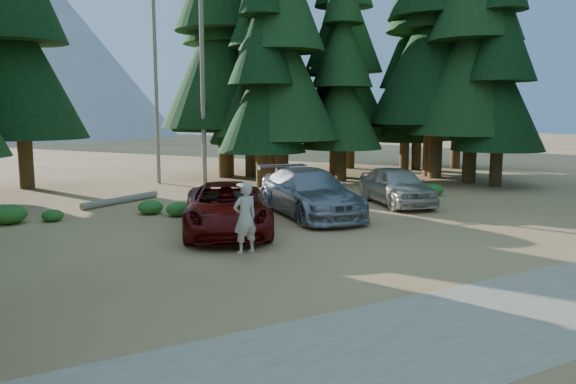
% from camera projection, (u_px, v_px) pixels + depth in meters
% --- Properties ---
extents(ground, '(160.00, 160.00, 0.00)m').
position_uv_depth(ground, '(359.00, 239.00, 16.61)').
color(ground, '#9B6942').
rests_on(ground, ground).
extents(gravel_strip, '(26.00, 3.50, 0.01)m').
position_uv_depth(gravel_strip, '(558.00, 303.00, 11.02)').
color(gravel_strip, gray).
rests_on(gravel_strip, ground).
extents(forest_belt_north, '(36.00, 7.00, 22.00)m').
position_uv_depth(forest_belt_north, '(187.00, 184.00, 29.52)').
color(forest_belt_north, black).
rests_on(forest_belt_north, ground).
extents(forest_belt_east, '(6.00, 22.00, 22.00)m').
position_uv_depth(forest_belt_east, '(563.00, 189.00, 27.64)').
color(forest_belt_east, black).
rests_on(forest_belt_east, ground).
extents(snag_front, '(0.24, 0.24, 12.00)m').
position_uv_depth(snag_front, '(202.00, 67.00, 28.64)').
color(snag_front, gray).
rests_on(snag_front, ground).
extents(snag_back, '(0.20, 0.20, 10.00)m').
position_uv_depth(snag_back, '(156.00, 88.00, 29.09)').
color(snag_back, gray).
rests_on(snag_back, ground).
extents(mountain_peak, '(48.00, 50.00, 28.00)m').
position_uv_depth(mountain_peak, '(14.00, 56.00, 89.51)').
color(mountain_peak, '#92949A').
rests_on(mountain_peak, ground).
extents(red_pickup, '(4.43, 6.09, 1.54)m').
position_uv_depth(red_pickup, '(227.00, 208.00, 17.47)').
color(red_pickup, '#5A0B07').
rests_on(red_pickup, ground).
extents(silver_minivan_center, '(3.16, 6.11, 1.69)m').
position_uv_depth(silver_minivan_center, '(309.00, 193.00, 20.30)').
color(silver_minivan_center, '#94959B').
rests_on(silver_minivan_center, ground).
extents(silver_minivan_right, '(3.01, 4.91, 1.56)m').
position_uv_depth(silver_minivan_right, '(396.00, 186.00, 22.75)').
color(silver_minivan_right, '#BDB6A8').
rests_on(silver_minivan_right, ground).
extents(frisbee_player, '(0.72, 0.52, 1.83)m').
position_uv_depth(frisbee_player, '(245.00, 217.00, 14.12)').
color(frisbee_player, beige).
rests_on(frisbee_player, ground).
extents(log_left, '(3.58, 2.25, 0.28)m').
position_uv_depth(log_left, '(121.00, 200.00, 23.12)').
color(log_left, gray).
rests_on(log_left, ground).
extents(log_mid, '(3.70, 0.73, 0.30)m').
position_uv_depth(log_mid, '(306.00, 187.00, 27.21)').
color(log_mid, gray).
rests_on(log_mid, ground).
extents(log_right, '(4.76, 2.65, 0.33)m').
position_uv_depth(log_right, '(267.00, 195.00, 24.34)').
color(log_right, gray).
rests_on(log_right, ground).
extents(shrub_far_left, '(1.17, 1.17, 0.64)m').
position_uv_depth(shrub_far_left, '(9.00, 214.00, 18.88)').
color(shrub_far_left, '#216D20').
rests_on(shrub_far_left, ground).
extents(shrub_left, '(0.93, 0.93, 0.51)m').
position_uv_depth(shrub_left, '(151.00, 207.00, 20.71)').
color(shrub_left, '#216D20').
rests_on(shrub_left, ground).
extents(shrub_center_left, '(0.91, 0.91, 0.50)m').
position_uv_depth(shrub_center_left, '(178.00, 209.00, 20.30)').
color(shrub_center_left, '#216D20').
rests_on(shrub_center_left, ground).
extents(shrub_center_right, '(1.03, 1.03, 0.57)m').
position_uv_depth(shrub_center_right, '(286.00, 188.00, 25.63)').
color(shrub_center_right, '#216D20').
rests_on(shrub_center_right, ground).
extents(shrub_right, '(0.92, 0.92, 0.50)m').
position_uv_depth(shrub_right, '(286.00, 192.00, 24.83)').
color(shrub_right, '#216D20').
rests_on(shrub_right, ground).
extents(shrub_far_right, '(1.31, 1.31, 0.72)m').
position_uv_depth(shrub_far_right, '(379.00, 179.00, 28.53)').
color(shrub_far_right, '#216D20').
rests_on(shrub_far_right, ground).
extents(shrub_edge_west, '(0.73, 0.73, 0.40)m').
position_uv_depth(shrub_edge_west, '(53.00, 215.00, 19.34)').
color(shrub_edge_west, '#216D20').
rests_on(shrub_edge_west, ground).
extents(shrub_edge_east, '(0.94, 0.94, 0.52)m').
position_uv_depth(shrub_edge_east, '(433.00, 190.00, 25.35)').
color(shrub_edge_east, '#216D20').
rests_on(shrub_edge_east, ground).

